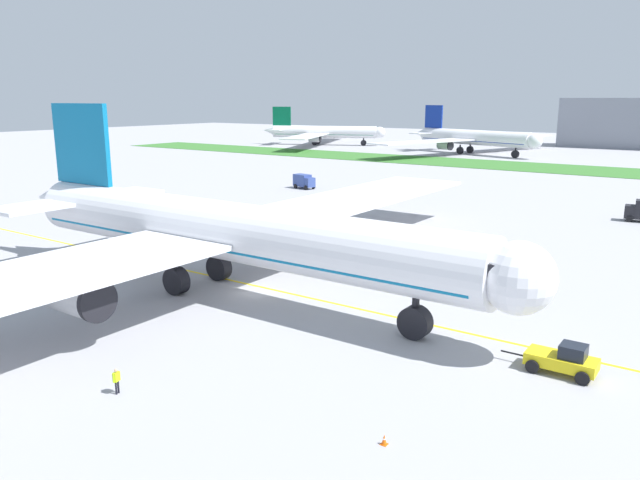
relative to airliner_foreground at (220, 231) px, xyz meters
The scene contains 10 objects.
ground_plane 6.62m from the airliner_foreground, 33.83° to the left, with size 600.00×600.00×0.00m, color #9E9EA3.
apron_taxi_line 7.20m from the airliner_foreground, 52.52° to the left, with size 280.00×0.36×0.01m, color yellow.
grass_median_strip 126.20m from the airliner_foreground, 88.85° to the left, with size 320.00×24.00×0.10m, color #38722D.
airliner_foreground is the anchor object (origin of this frame).
pushback_tug 31.17m from the airliner_foreground, ahead, with size 6.27×2.36×2.14m.
ground_crew_wingwalker_port 21.23m from the airliner_foreground, 64.23° to the right, with size 0.32×0.57×1.66m.
traffic_cone_near_nose 29.54m from the airliner_foreground, 29.36° to the right, with size 0.36×0.36×0.58m.
service_truck_fuel_bowser 68.63m from the airliner_foreground, 119.89° to the left, with size 4.95×3.16×2.84m.
parked_airliner_far_left 188.56m from the airliner_foreground, 121.84° to the left, with size 46.41×76.23×14.67m.
parked_airliner_far_centre 158.99m from the airliner_foreground, 103.17° to the left, with size 49.23×80.28×15.57m.
Camera 1 is at (36.60, -41.69, 17.76)m, focal length 34.49 mm.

